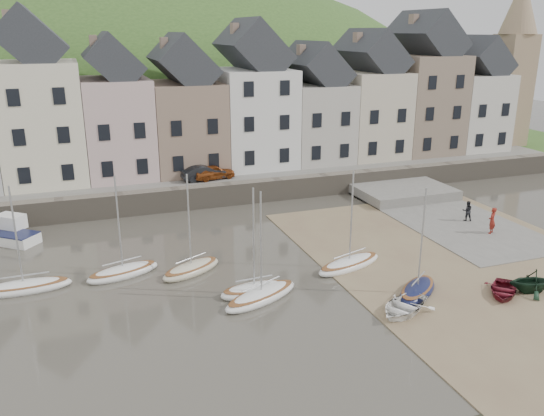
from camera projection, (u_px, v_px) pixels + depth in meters
name	position (u px, v px, depth m)	size (l,w,h in m)	color
ground	(308.00, 290.00, 31.03)	(160.00, 160.00, 0.00)	#423D33
quay_land	(191.00, 158.00, 59.48)	(90.00, 30.00, 1.50)	#335421
quay_street	(217.00, 176.00, 48.93)	(70.00, 7.00, 0.10)	slate
seawall	(228.00, 194.00, 45.99)	(70.00, 1.20, 1.80)	slate
beach	(470.00, 263.00, 34.55)	(18.00, 26.00, 0.06)	#79624A
slipway	(445.00, 217.00, 43.00)	(8.00, 18.00, 0.12)	slate
hillside	(130.00, 238.00, 88.71)	(134.40, 84.00, 84.00)	#335421
townhouse_terrace	(224.00, 105.00, 50.86)	(61.05, 8.00, 13.93)	white
church_spire	(514.00, 57.00, 60.23)	(4.00, 4.00, 18.00)	#997F60
sailboat_0	(24.00, 287.00, 30.76)	(5.12, 1.56, 6.32)	white
sailboat_1	(123.00, 272.00, 32.71)	(4.65, 2.75, 6.32)	white
sailboat_2	(191.00, 269.00, 33.12)	(4.35, 3.27, 6.32)	beige
sailboat_3	(254.00, 290.00, 30.43)	(3.97, 1.73, 6.32)	white
sailboat_4	(261.00, 296.00, 29.76)	(5.12, 3.42, 6.32)	white
sailboat_5	(417.00, 290.00, 30.42)	(4.01, 3.60, 6.32)	#13193E
sailboat_6	(349.00, 264.00, 33.84)	(5.19, 3.01, 6.32)	white
motorboat_2	(4.00, 233.00, 38.11)	(5.21, 4.72, 1.70)	white
rowboat_white	(403.00, 306.00, 28.27)	(2.47, 3.46, 0.72)	white
rowboat_green	(532.00, 281.00, 30.40)	(2.23, 2.58, 1.36)	black
rowboat_red	(503.00, 290.00, 30.18)	(2.04, 2.85, 0.59)	maroon
person_red	(492.00, 220.00, 39.03)	(0.69, 0.46, 1.90)	maroon
person_dark	(467.00, 211.00, 41.71)	(0.75, 0.59, 1.55)	black
car_left	(214.00, 172.00, 47.66)	(1.48, 3.68, 1.25)	brown
car_right	(204.00, 173.00, 47.38)	(1.34, 3.84, 1.26)	black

